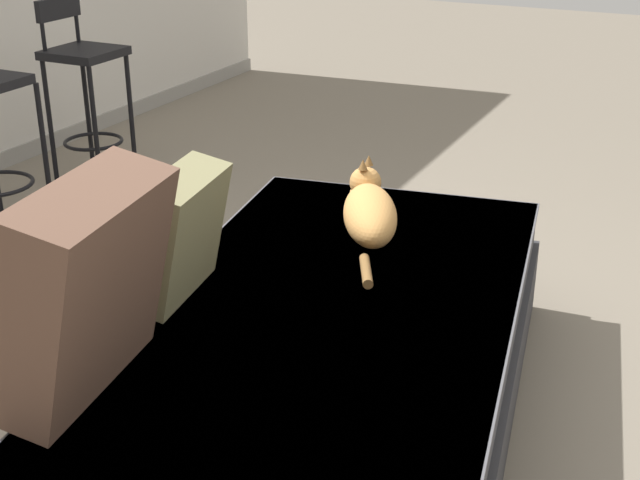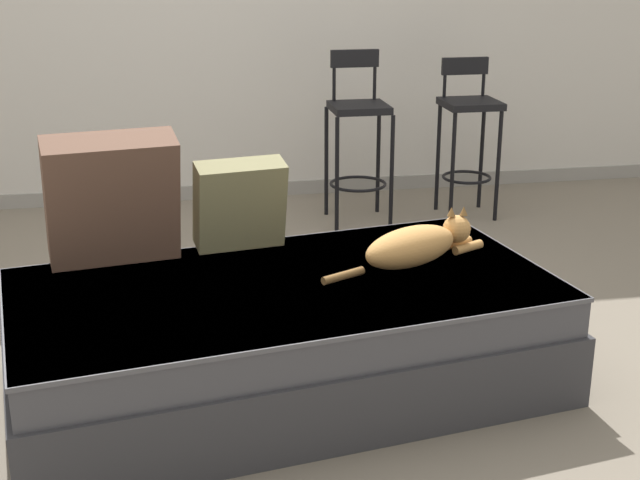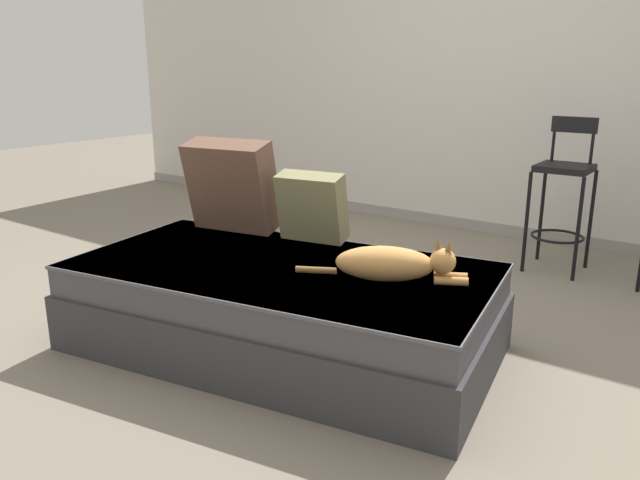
% 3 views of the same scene
% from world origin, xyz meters
% --- Properties ---
extents(ground_plane, '(16.00, 16.00, 0.00)m').
position_xyz_m(ground_plane, '(0.00, 0.00, 0.00)').
color(ground_plane, slate).
rests_on(ground_plane, ground).
extents(wall_baseboard_trim, '(8.00, 0.02, 0.09)m').
position_xyz_m(wall_baseboard_trim, '(0.00, 2.20, 0.04)').
color(wall_baseboard_trim, gray).
rests_on(wall_baseboard_trim, ground).
extents(couch, '(2.09, 1.33, 0.42)m').
position_xyz_m(couch, '(0.00, -0.40, 0.21)').
color(couch, '#353539').
rests_on(couch, ground).
extents(throw_pillow_corner, '(0.52, 0.35, 0.51)m').
position_xyz_m(throw_pillow_corner, '(-0.60, -0.08, 0.67)').
color(throw_pillow_corner, brown).
rests_on(throw_pillow_corner, couch).
extents(throw_pillow_middle, '(0.37, 0.25, 0.37)m').
position_xyz_m(throw_pillow_middle, '(-0.12, -0.00, 0.60)').
color(throw_pillow_middle, '#847F56').
rests_on(throw_pillow_middle, couch).
extents(cat, '(0.70, 0.37, 0.19)m').
position_xyz_m(cat, '(0.52, -0.30, 0.49)').
color(cat, tan).
rests_on(cat, couch).
extents(bar_stool_near_window, '(0.34, 0.34, 0.98)m').
position_xyz_m(bar_stool_near_window, '(0.72, 1.58, 0.54)').
color(bar_stool_near_window, black).
rests_on(bar_stool_near_window, ground).
extents(bar_stool_by_doorway, '(0.32, 0.32, 0.93)m').
position_xyz_m(bar_stool_by_doorway, '(1.38, 1.58, 0.55)').
color(bar_stool_by_doorway, black).
rests_on(bar_stool_by_doorway, ground).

